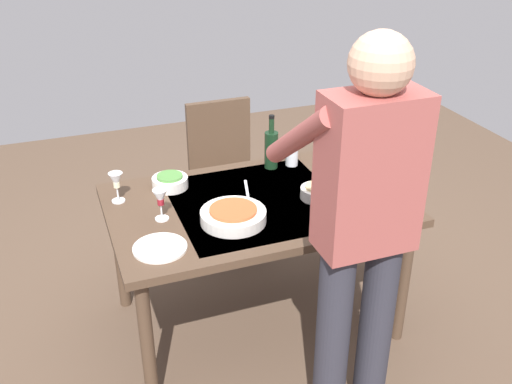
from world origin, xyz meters
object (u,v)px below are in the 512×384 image
object	(u,v)px
wine_bottle	(271,148)
dinner_plate_far	(375,198)
dining_table	(256,215)
water_cup_near_right	(328,215)
person_server	(362,224)
side_bowl_bread	(317,192)
wine_glass_right	(160,199)
side_bowl_salad	(170,181)
serving_bowl_pasta	(233,215)
dinner_plate_near	(160,248)
wine_glass_left	(116,182)
water_cup_near_left	(292,157)
chair_near	(224,166)

from	to	relation	value
wine_bottle	dinner_plate_far	size ratio (longest dim) A/B	1.29
dining_table	water_cup_near_right	distance (m)	0.40
person_server	side_bowl_bread	distance (m)	0.68
person_server	wine_glass_right	xyz separation A→B (m)	(0.63, -0.70, -0.13)
dining_table	wine_bottle	bearing A→B (deg)	-122.22
side_bowl_salad	dinner_plate_far	size ratio (longest dim) A/B	0.78
side_bowl_bread	dinner_plate_far	bearing A→B (deg)	157.90
dining_table	person_server	size ratio (longest dim) A/B	0.84
person_server	serving_bowl_pasta	xyz separation A→B (m)	(0.33, -0.56, -0.20)
wine_glass_right	dinner_plate_near	world-z (taller)	wine_glass_right
wine_glass_left	water_cup_near_left	world-z (taller)	wine_glass_left
chair_near	wine_glass_right	size ratio (longest dim) A/B	6.03
water_cup_near_left	side_bowl_bread	size ratio (longest dim) A/B	0.58
serving_bowl_pasta	dinner_plate_near	distance (m)	0.38
wine_bottle	wine_glass_left	world-z (taller)	wine_bottle
wine_glass_right	water_cup_near_left	bearing A→B (deg)	-157.17
wine_glass_left	water_cup_near_left	distance (m)	0.95
chair_near	water_cup_near_left	world-z (taller)	chair_near
side_bowl_salad	side_bowl_bread	xyz separation A→B (m)	(-0.64, 0.36, 0.00)
dinner_plate_far	water_cup_near_right	bearing A→B (deg)	22.45
chair_near	wine_bottle	xyz separation A→B (m)	(-0.11, 0.50, 0.31)
serving_bowl_pasta	dinner_plate_far	size ratio (longest dim) A/B	1.30
dining_table	chair_near	xyz separation A→B (m)	(-0.10, -0.83, -0.12)
dining_table	side_bowl_bread	xyz separation A→B (m)	(-0.29, 0.07, 0.11)
wine_bottle	wine_glass_right	distance (m)	0.75
chair_near	dinner_plate_near	distance (m)	1.27
serving_bowl_pasta	wine_glass_left	bearing A→B (deg)	-39.21
side_bowl_salad	dinner_plate_far	world-z (taller)	side_bowl_salad
wine_glass_left	water_cup_near_right	world-z (taller)	wine_glass_left
chair_near	wine_bottle	size ratio (longest dim) A/B	3.07
wine_bottle	side_bowl_salad	size ratio (longest dim) A/B	1.64
dining_table	side_bowl_salad	bearing A→B (deg)	-38.97
wine_bottle	dining_table	bearing A→B (deg)	57.78
person_server	side_bowl_salad	bearing A→B (deg)	-62.52
water_cup_near_left	wine_glass_left	bearing A→B (deg)	5.48
dining_table	wine_glass_left	size ratio (longest dim) A/B	9.35
wine_bottle	wine_glass_left	xyz separation A→B (m)	(0.83, 0.10, -0.01)
water_cup_near_left	side_bowl_bread	world-z (taller)	water_cup_near_left
chair_near	water_cup_near_right	world-z (taller)	chair_near
serving_bowl_pasta	dinner_plate_far	bearing A→B (deg)	177.55
water_cup_near_right	side_bowl_bread	xyz separation A→B (m)	(-0.06, -0.24, -0.01)
wine_glass_right	side_bowl_bread	world-z (taller)	wine_glass_right
wine_glass_left	side_bowl_salad	bearing A→B (deg)	-167.85
dinner_plate_far	dining_table	bearing A→B (deg)	-17.79
wine_bottle	person_server	bearing A→B (deg)	87.53
side_bowl_bread	wine_glass_left	bearing A→B (deg)	-18.18
water_cup_near_left	side_bowl_salad	world-z (taller)	water_cup_near_left
side_bowl_salad	dinner_plate_near	xyz separation A→B (m)	(0.17, 0.54, -0.03)
water_cup_near_left	dinner_plate_far	bearing A→B (deg)	114.54
dining_table	dinner_plate_near	world-z (taller)	dinner_plate_near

